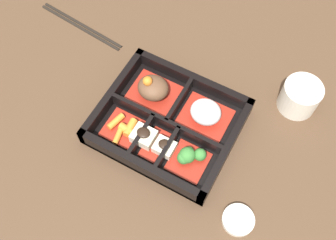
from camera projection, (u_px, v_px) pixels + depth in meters
The scene contains 11 objects.
ground_plane at pixel (168, 126), 0.78m from camera, with size 3.00×3.00×0.00m, color #4C3523.
bento_base at pixel (168, 125), 0.77m from camera, with size 0.26×0.23×0.01m.
bento_rim at pixel (167, 122), 0.76m from camera, with size 0.26×0.23×0.04m.
bowl_stew at pixel (153, 89), 0.78m from camera, with size 0.10×0.09×0.06m.
bowl_rice at pixel (205, 113), 0.76m from camera, with size 0.10×0.09×0.05m.
bowl_carrots at pixel (124, 128), 0.76m from camera, with size 0.07×0.07×0.02m.
bowl_tofu at pixel (152, 141), 0.74m from camera, with size 0.08×0.07×0.04m.
bowl_greens at pixel (189, 157), 0.72m from camera, with size 0.07×0.07×0.04m.
tea_cup at pixel (300, 96), 0.77m from camera, with size 0.08×0.08×0.06m.
chopsticks at pixel (81, 25), 0.89m from camera, with size 0.23×0.04×0.01m.
sauce_dish at pixel (238, 220), 0.68m from camera, with size 0.06×0.06×0.01m.
Camera 1 is at (0.17, -0.31, 0.69)m, focal length 42.00 mm.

